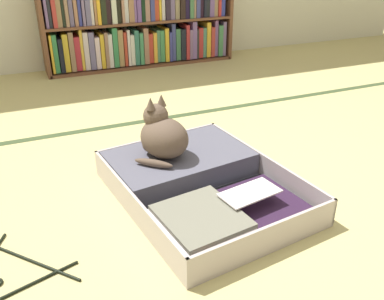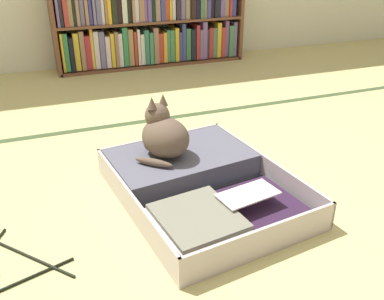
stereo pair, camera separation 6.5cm
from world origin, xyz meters
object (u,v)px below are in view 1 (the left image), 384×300
bookshelf (140,24)px  clothes_hanger (17,266)px  black_cat (162,135)px  open_suitcase (193,181)px

bookshelf → clothes_hanger: size_ratio=4.50×
black_cat → clothes_hanger: bearing=-151.1°
bookshelf → open_suitcase: (-0.40, -2.08, -0.30)m
bookshelf → black_cat: size_ratio=5.61×
clothes_hanger → open_suitcase: bearing=15.5°
bookshelf → open_suitcase: size_ratio=1.76×
black_cat → clothes_hanger: (-0.65, -0.36, -0.21)m
black_cat → clothes_hanger: 0.78m
clothes_hanger → black_cat: bearing=28.9°
black_cat → bookshelf: bearing=75.9°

